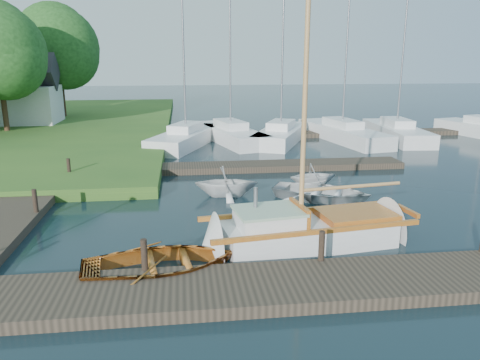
{
  "coord_description": "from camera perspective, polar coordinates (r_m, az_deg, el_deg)",
  "views": [
    {
      "loc": [
        -1.97,
        -15.87,
        5.4
      ],
      "look_at": [
        0.0,
        0.0,
        1.2
      ],
      "focal_mm": 35.0,
      "sensor_mm": 36.0,
      "label": 1
    }
  ],
  "objects": [
    {
      "name": "dinghy",
      "position": [
        12.29,
        -9.59,
        -9.45
      ],
      "size": [
        4.33,
        3.37,
        0.82
      ],
      "primitive_type": "imported",
      "rotation": [
        0.0,
        0.0,
        1.72
      ],
      "color": "#8C360E",
      "rests_on": "ground"
    },
    {
      "name": "tender_d",
      "position": [
        20.45,
        8.92,
        0.79
      ],
      "size": [
        2.25,
        2.0,
        1.08
      ],
      "primitive_type": "imported",
      "rotation": [
        0.0,
        0.0,
        1.69
      ],
      "color": "silver",
      "rests_on": "ground"
    },
    {
      "name": "mooring_post_4",
      "position": [
        17.3,
        -23.7,
        -2.33
      ],
      "size": [
        0.16,
        0.16,
        0.8
      ],
      "primitive_type": "cylinder",
      "color": "black",
      "rests_on": "left_dock"
    },
    {
      "name": "ground",
      "position": [
        16.88,
        -0.0,
        -3.94
      ],
      "size": [
        160.0,
        160.0,
        0.0
      ],
      "primitive_type": "plane",
      "color": "black",
      "rests_on": "ground"
    },
    {
      "name": "tree_7",
      "position": [
        43.11,
        -21.27,
        14.83
      ],
      "size": [
        6.83,
        6.83,
        9.38
      ],
      "color": "#332114",
      "rests_on": "shore"
    },
    {
      "name": "left_dock",
      "position": [
        19.57,
        -24.74,
        -2.23
      ],
      "size": [
        2.2,
        18.0,
        0.3
      ],
      "primitive_type": "cube",
      "color": "#2E271E",
      "rests_on": "ground"
    },
    {
      "name": "marina_boat_1",
      "position": [
        30.97,
        -1.15,
        5.74
      ],
      "size": [
        4.35,
        8.53,
        10.93
      ],
      "rotation": [
        0.0,
        0.0,
        1.85
      ],
      "color": "silver",
      "rests_on": "ground"
    },
    {
      "name": "mooring_post_2",
      "position": [
        12.34,
        9.92,
        -7.91
      ],
      "size": [
        0.16,
        0.16,
        0.8
      ],
      "primitive_type": "cylinder",
      "color": "black",
      "rests_on": "near_dock"
    },
    {
      "name": "marina_boat_0",
      "position": [
        29.75,
        -6.6,
        5.27
      ],
      "size": [
        5.01,
        8.13,
        10.23
      ],
      "rotation": [
        0.0,
        0.0,
        1.18
      ],
      "color": "silver",
      "rests_on": "ground"
    },
    {
      "name": "mooring_post_1",
      "position": [
        11.88,
        -11.6,
        -8.9
      ],
      "size": [
        0.16,
        0.16,
        0.8
      ],
      "primitive_type": "cylinder",
      "color": "black",
      "rests_on": "near_dock"
    },
    {
      "name": "tender_b",
      "position": [
        18.69,
        -1.69,
        0.0
      ],
      "size": [
        2.67,
        2.36,
        1.31
      ],
      "primitive_type": "imported",
      "rotation": [
        0.0,
        0.0,
        1.48
      ],
      "color": "silver",
      "rests_on": "ground"
    },
    {
      "name": "mooring_post_5",
      "position": [
        21.97,
        -20.14,
        1.46
      ],
      "size": [
        0.16,
        0.16,
        0.8
      ],
      "primitive_type": "cylinder",
      "color": "black",
      "rests_on": "left_dock"
    },
    {
      "name": "tender_c",
      "position": [
        18.54,
        9.92,
        -1.18
      ],
      "size": [
        4.62,
        4.2,
        0.78
      ],
      "primitive_type": "imported",
      "rotation": [
        0.0,
        0.0,
        1.06
      ],
      "color": "silver",
      "rests_on": "ground"
    },
    {
      "name": "near_dock",
      "position": [
        11.35,
        3.83,
        -12.87
      ],
      "size": [
        18.0,
        2.2,
        0.3
      ],
      "primitive_type": "cube",
      "color": "#2E271E",
      "rests_on": "ground"
    },
    {
      "name": "marina_boat_2",
      "position": [
        30.82,
        4.99,
        5.67
      ],
      "size": [
        5.12,
        7.78,
        11.89
      ],
      "rotation": [
        0.0,
        0.0,
        1.15
      ],
      "color": "silver",
      "rests_on": "ground"
    },
    {
      "name": "marina_boat_4",
      "position": [
        33.65,
        18.53,
        5.69
      ],
      "size": [
        2.8,
        8.29,
        9.56
      ],
      "rotation": [
        0.0,
        0.0,
        1.5
      ],
      "color": "silver",
      "rests_on": "ground"
    },
    {
      "name": "pontoon",
      "position": [
        34.44,
        13.41,
        5.55
      ],
      "size": [
        30.0,
        1.6,
        0.3
      ],
      "primitive_type": "cube",
      "color": "#2E271E",
      "rests_on": "ground"
    },
    {
      "name": "far_dock",
      "position": [
        23.32,
        2.91,
        1.69
      ],
      "size": [
        14.0,
        1.6,
        0.3
      ],
      "primitive_type": "cube",
      "color": "#2E271E",
      "rests_on": "ground"
    },
    {
      "name": "sailboat",
      "position": [
        14.18,
        8.73,
        -6.35
      ],
      "size": [
        7.35,
        2.94,
        9.83
      ],
      "rotation": [
        0.0,
        0.0,
        0.14
      ],
      "color": "silver",
      "rests_on": "ground"
    },
    {
      "name": "marina_boat_3",
      "position": [
        32.35,
        12.34,
        5.78
      ],
      "size": [
        3.84,
        9.54,
        10.73
      ],
      "rotation": [
        0.0,
        0.0,
        1.75
      ],
      "color": "silver",
      "rests_on": "ground"
    },
    {
      "name": "house_c",
      "position": [
        39.83,
        -24.99,
        9.31
      ],
      "size": [
        5.25,
        4.0,
        5.28
      ],
      "color": "beige",
      "rests_on": "shore"
    }
  ]
}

